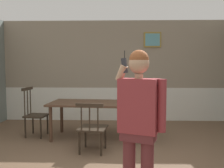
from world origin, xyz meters
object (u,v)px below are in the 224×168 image
dining_table (100,106)px  chair_by_doorway (35,114)px  person_figure (139,117)px  chair_near_window (92,127)px

dining_table → chair_by_doorway: chair_by_doorway is taller
person_figure → dining_table: bearing=-55.2°
dining_table → chair_near_window: (-0.07, -0.84, -0.24)m
chair_by_doorway → person_figure: (2.05, -2.53, 0.49)m
chair_by_doorway → person_figure: person_figure is taller
chair_by_doorway → person_figure: bearing=45.5°
dining_table → chair_near_window: 0.87m
dining_table → person_figure: size_ratio=1.26×
dining_table → chair_near_window: size_ratio=2.38×
chair_by_doorway → person_figure: 3.30m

